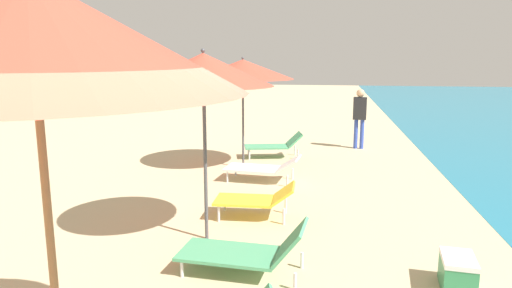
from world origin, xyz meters
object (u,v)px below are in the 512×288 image
Objects in this scene: lounger_farthest_shoreside at (275,145)px; cooler_box at (458,273)px; lounger_second_shoreside at (256,199)px; lounger_farthest_inland at (263,167)px; person_walking_mid at (360,113)px; umbrella_second at (203,70)px; umbrella_nearest at (32,35)px; lounger_second_inland at (247,250)px; umbrella_farthest at (243,69)px.

cooler_box is at bearing 100.67° from lounger_farthest_shoreside.
lounger_second_shoreside is 2.21m from lounger_farthest_inland.
lounger_farthest_shoreside is 2.78m from person_walking_mid.
lounger_second_shoreside is 4.50m from lounger_farthest_shoreside.
person_walking_mid is at bearing 94.50° from cooler_box.
umbrella_second is 1.59× the size of person_walking_mid.
lounger_farthest_inland is (-0.20, 2.20, -0.02)m from lounger_second_shoreside.
umbrella_second is at bearing 90.33° from umbrella_nearest.
lounger_second_inland is 0.61× the size of umbrella_farthest.
umbrella_farthest is at bearing 93.74° from umbrella_second.
lounger_farthest_inland is (-0.40, 4.13, 0.01)m from lounger_second_inland.
lounger_second_shoreside is 0.78× the size of person_walking_mid.
umbrella_second is 2.05× the size of lounger_second_shoreside.
lounger_second_shoreside is (0.55, 0.98, -2.07)m from umbrella_second.
lounger_second_inland is at bearing 74.51° from umbrella_nearest.
lounger_second_inland is 4.15m from lounger_farthest_inland.
umbrella_second is at bearing 73.58° from lounger_farthest_shoreside.
lounger_farthest_inland is at bearing 124.11° from cooler_box.
umbrella_nearest is 11.04m from person_walking_mid.
umbrella_nearest is 1.15× the size of umbrella_second.
person_walking_mid is (1.96, 6.05, 0.70)m from lounger_second_shoreside.
umbrella_nearest reaches higher than umbrella_farthest.
lounger_farthest_inland is at bearing -23.03° from person_walking_mid.
lounger_second_shoreside is 1.94m from lounger_second_inland.
lounger_second_shoreside is 6.40m from person_walking_mid.
lounger_second_shoreside is at bearing -75.86° from umbrella_farthest.
umbrella_second is 1.71× the size of lounger_second_inland.
person_walking_mid is (2.50, 10.62, -1.66)m from umbrella_nearest.
umbrella_farthest is (-0.83, 3.31, 1.96)m from lounger_second_shoreside.
umbrella_farthest is 2.35m from lounger_farthest_inland.
umbrella_farthest reaches higher than lounger_farthest_shoreside.
person_walking_mid reaches higher than cooler_box.
umbrella_farthest reaches higher than person_walking_mid.
umbrella_nearest is at bearing 92.89° from lounger_farthest_inland.
lounger_farthest_inland is 4.47m from person_walking_mid.
lounger_second_inland is 0.97× the size of lounger_farthest_inland.
umbrella_farthest is at bearing 92.18° from umbrella_nearest.
cooler_box is (2.39, 0.00, -0.10)m from lounger_second_inland.
umbrella_second is 3.82m from lounger_farthest_inland.
lounger_second_shoreside is 0.84× the size of lounger_farthest_shoreside.
lounger_farthest_inland is at bearing -86.84° from lounger_second_shoreside.
umbrella_second is 3.95m from cooler_box.
person_walking_mid is at bearing -98.11° from lounger_second_inland.
person_walking_mid is (2.52, 7.03, -1.37)m from umbrella_second.
lounger_farthest_shoreside is (-0.44, 6.42, 0.04)m from lounger_second_inland.
umbrella_second reaches higher than person_walking_mid.
umbrella_second is at bearing 163.25° from cooler_box.
lounger_farthest_inland is at bearing -60.39° from umbrella_farthest.
umbrella_nearest reaches higher than lounger_farthest_shoreside.
lounger_farthest_shoreside is at bearing 88.12° from umbrella_nearest.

